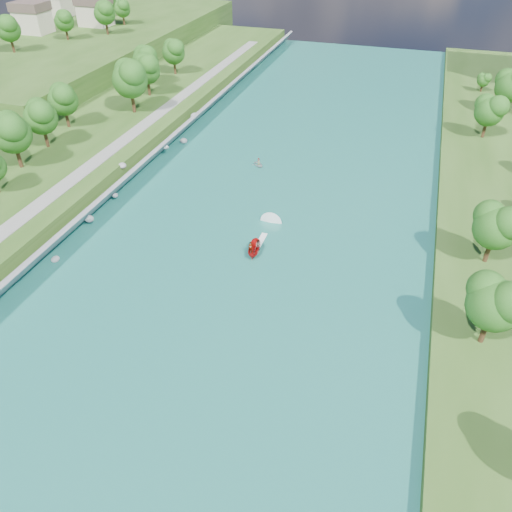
% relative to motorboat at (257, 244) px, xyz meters
% --- Properties ---
extents(ground, '(260.00, 260.00, 0.00)m').
position_rel_motorboat_xyz_m(ground, '(-2.14, -15.29, -0.81)').
color(ground, '#2D5119').
rests_on(ground, ground).
extents(river_water, '(55.00, 240.00, 0.10)m').
position_rel_motorboat_xyz_m(river_water, '(-2.14, 4.71, -0.76)').
color(river_water, '#1B6754').
rests_on(river_water, ground).
extents(ridge_west, '(60.00, 120.00, 9.00)m').
position_rel_motorboat_xyz_m(ridge_west, '(-84.64, 79.71, 3.69)').
color(ridge_west, '#2D5119').
rests_on(ridge_west, ground).
extents(riprap_bank, '(4.68, 236.00, 4.05)m').
position_rel_motorboat_xyz_m(riprap_bank, '(-27.99, 4.33, 0.99)').
color(riprap_bank, slate).
rests_on(riprap_bank, ground).
extents(riverside_path, '(3.00, 200.00, 0.10)m').
position_rel_motorboat_xyz_m(riverside_path, '(-34.64, 4.71, 2.74)').
color(riverside_path, gray).
rests_on(riverside_path, berm_west).
extents(ridge_houses, '(29.50, 29.50, 8.40)m').
position_rel_motorboat_xyz_m(ridge_houses, '(-90.81, 84.71, 12.50)').
color(ridge_houses, beige).
rests_on(ridge_houses, ridge_west).
extents(trees_ridge, '(19.11, 54.06, 10.82)m').
position_rel_motorboat_xyz_m(trees_ridge, '(-77.47, 74.04, 13.16)').
color(trees_ridge, '#255316').
rests_on(trees_ridge, ridge_west).
extents(motorboat, '(3.60, 18.97, 2.10)m').
position_rel_motorboat_xyz_m(motorboat, '(0.00, 0.00, 0.00)').
color(motorboat, '#B70F0E').
rests_on(motorboat, river_water).
extents(raft, '(3.25, 3.23, 1.60)m').
position_rel_motorboat_xyz_m(raft, '(-8.06, 26.21, -0.35)').
color(raft, '#9C9EA4').
rests_on(raft, river_water).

